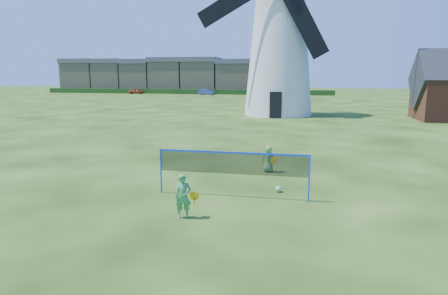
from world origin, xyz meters
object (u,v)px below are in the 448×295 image
at_px(play_ball, 278,189).
at_px(car_left, 136,91).
at_px(badminton_net, 232,164).
at_px(player_girl, 183,196).
at_px(car_right, 207,92).
at_px(player_boy, 269,159).
at_px(windmill, 279,43).

xyz_separation_m(play_ball, car_left, (-33.80, 63.79, 0.44)).
relative_size(badminton_net, car_left, 1.56).
relative_size(player_girl, car_right, 0.36).
bearing_deg(car_left, badminton_net, -164.39).
height_order(badminton_net, car_left, badminton_net).
xyz_separation_m(player_girl, player_boy, (1.92, 5.83, -0.09)).
relative_size(player_boy, car_right, 0.31).
bearing_deg(player_girl, player_boy, 53.68).
bearing_deg(player_boy, car_left, -54.86).
height_order(player_girl, player_boy, player_girl).
relative_size(badminton_net, player_girl, 3.93).
xyz_separation_m(player_girl, car_left, (-31.28, 66.84, -0.09)).
xyz_separation_m(badminton_net, player_boy, (0.89, 3.66, -0.59)).
bearing_deg(badminton_net, windmill, 90.54).
distance_m(badminton_net, player_girl, 2.45).
height_order(player_girl, car_left, player_girl).
xyz_separation_m(badminton_net, player_girl, (-1.02, -2.17, -0.50)).
xyz_separation_m(windmill, player_boy, (1.15, -23.76, -6.54)).
bearing_deg(car_right, player_boy, -142.51).
distance_m(badminton_net, play_ball, 2.01).
height_order(badminton_net, car_right, badminton_net).
distance_m(badminton_net, car_right, 65.93).
height_order(player_boy, car_left, player_boy).
height_order(player_girl, car_right, player_girl).
bearing_deg(play_ball, player_girl, -129.47).
xyz_separation_m(windmill, player_girl, (-0.76, -29.59, -6.46)).
relative_size(player_girl, car_left, 0.40).
bearing_deg(player_boy, car_right, -67.08).
relative_size(car_left, car_right, 0.90).
xyz_separation_m(badminton_net, car_right, (-16.73, 63.77, -0.55)).
bearing_deg(play_ball, badminton_net, -149.38).
bearing_deg(car_right, player_girl, -145.46).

